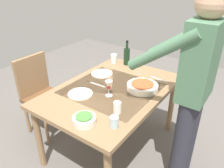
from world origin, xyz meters
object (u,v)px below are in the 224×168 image
object	(u,v)px
wine_bottle	(127,56)
wine_glass_left	(109,86)
water_cup_near_left	(137,64)
dining_table	(112,95)
chair_near	(40,90)
water_cup_near_right	(114,122)
dinner_plate_far	(80,94)
person_server	(193,86)
water_cup_far_right	(117,108)
side_bowl_salad	(84,119)
dinner_plate_near	(102,74)
water_cup_far_left	(114,59)
serving_bowl_pasta	(142,86)

from	to	relation	value
wine_bottle	wine_glass_left	distance (m)	0.77
wine_glass_left	water_cup_near_left	world-z (taller)	wine_glass_left
dining_table	chair_near	size ratio (longest dim) A/B	1.53
water_cup_near_right	dinner_plate_far	distance (m)	0.57
person_server	dinner_plate_far	bearing A→B (deg)	-71.75
water_cup_far_right	side_bowl_salad	world-z (taller)	water_cup_far_right
wine_bottle	dinner_plate_near	world-z (taller)	wine_bottle
water_cup_far_right	dinner_plate_near	xyz separation A→B (m)	(-0.51, -0.55, -0.04)
water_cup_near_right	water_cup_far_left	xyz separation A→B (m)	(-1.02, -0.71, 0.01)
dining_table	water_cup_near_left	distance (m)	0.61
wine_bottle	water_cup_far_left	world-z (taller)	wine_bottle
water_cup_near_left	serving_bowl_pasta	world-z (taller)	water_cup_near_left
wine_bottle	water_cup_near_right	xyz separation A→B (m)	(1.07, 0.56, -0.07)
side_bowl_salad	dinner_plate_far	distance (m)	0.44
chair_near	water_cup_near_left	size ratio (longest dim) A/B	10.00
dinner_plate_near	water_cup_far_left	bearing A→B (deg)	-167.08
wine_glass_left	dinner_plate_near	distance (m)	0.49
water_cup_near_left	water_cup_near_right	xyz separation A→B (m)	(1.07, 0.41, -0.00)
wine_glass_left	side_bowl_salad	size ratio (longest dim) A/B	0.84
water_cup_near_left	wine_glass_left	bearing A→B (deg)	8.83
water_cup_near_left	dinner_plate_near	xyz separation A→B (m)	(0.39, -0.23, -0.04)
wine_glass_left	person_server	bearing A→B (deg)	103.78
dining_table	wine_glass_left	world-z (taller)	wine_glass_left
wine_bottle	wine_glass_left	size ratio (longest dim) A/B	1.96
water_cup_near_left	dinner_plate_far	size ratio (longest dim) A/B	0.40
side_bowl_salad	dinner_plate_near	xyz separation A→B (m)	(-0.77, -0.42, -0.03)
side_bowl_salad	dinner_plate_far	bearing A→B (deg)	-133.30
wine_bottle	water_cup_near_right	distance (m)	1.21
water_cup_far_right	serving_bowl_pasta	world-z (taller)	water_cup_far_right
person_server	water_cup_far_right	world-z (taller)	person_server
chair_near	person_server	bearing A→B (deg)	99.29
water_cup_near_left	serving_bowl_pasta	size ratio (longest dim) A/B	0.30
dining_table	wine_glass_left	size ratio (longest dim) A/B	9.24
dining_table	water_cup_far_right	size ratio (longest dim) A/B	14.53
water_cup_near_left	water_cup_near_right	world-z (taller)	water_cup_near_left
side_bowl_salad	serving_bowl_pasta	bearing A→B (deg)	171.42
wine_glass_left	dinner_plate_near	size ratio (longest dim) A/B	0.66
dining_table	chair_near	bearing A→B (deg)	-75.54
water_cup_near_right	dinner_plate_near	world-z (taller)	water_cup_near_right
wine_glass_left	water_cup_far_left	xyz separation A→B (m)	(-0.68, -0.42, -0.05)
wine_bottle	water_cup_far_right	size ratio (longest dim) A/B	3.08
wine_glass_left	water_cup_far_right	size ratio (longest dim) A/B	1.57
water_cup_near_left	dinner_plate_near	size ratio (longest dim) A/B	0.40
dining_table	water_cup_far_left	distance (m)	0.68
chair_near	wine_bottle	world-z (taller)	wine_bottle
water_cup_far_left	serving_bowl_pasta	world-z (taller)	water_cup_far_left
chair_near	water_cup_far_left	xyz separation A→B (m)	(-0.78, 0.49, 0.25)
water_cup_near_left	water_cup_far_right	world-z (taller)	water_cup_far_right
dining_table	water_cup_near_right	world-z (taller)	water_cup_near_right
wine_glass_left	dinner_plate_far	xyz separation A→B (m)	(0.13, -0.23, -0.10)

